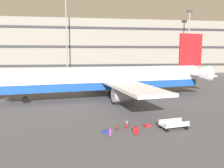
% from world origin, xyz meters
% --- Properties ---
extents(ground_plane, '(600.00, 600.00, 0.00)m').
position_xyz_m(ground_plane, '(0.00, 0.00, 0.00)').
color(ground_plane, '#4C4C51').
extents(terminal_structure, '(156.34, 21.81, 18.33)m').
position_xyz_m(terminal_structure, '(0.00, 52.68, 9.17)').
color(terminal_structure, gray).
rests_on(terminal_structure, ground_plane).
extents(airliner, '(37.57, 30.51, 10.35)m').
position_xyz_m(airliner, '(6.10, 0.05, 2.95)').
color(airliner, silver).
rests_on(airliner, ground_plane).
extents(light_mast_left, '(1.80, 0.50, 25.36)m').
position_xyz_m(light_mast_left, '(-1.42, 36.69, 14.42)').
color(light_mast_left, gray).
rests_on(light_mast_left, ground_plane).
extents(light_mast_center_left, '(1.80, 0.50, 20.77)m').
position_xyz_m(light_mast_center_left, '(37.76, 36.69, 12.06)').
color(light_mast_center_left, gray).
rests_on(light_mast_center_left, ground_plane).
extents(suitcase_red, '(0.23, 0.38, 0.83)m').
position_xyz_m(suitcase_red, '(3.72, -17.05, 0.39)').
color(suitcase_red, '#72388C').
rests_on(suitcase_red, ground_plane).
extents(suitcase_laid_flat, '(0.72, 0.57, 0.20)m').
position_xyz_m(suitcase_laid_flat, '(7.69, -15.05, 0.10)').
color(suitcase_laid_flat, '#B21E23').
rests_on(suitcase_laid_flat, ground_plane).
extents(suitcase_large, '(0.76, 0.67, 0.21)m').
position_xyz_m(suitcase_large, '(3.46, -16.19, 0.11)').
color(suitcase_large, navy).
rests_on(suitcase_large, ground_plane).
extents(suitcase_small, '(0.48, 0.51, 0.85)m').
position_xyz_m(suitcase_small, '(6.03, -17.03, 0.36)').
color(suitcase_small, '#B21E23').
rests_on(suitcase_small, ground_plane).
extents(backpack_scuffed, '(0.36, 0.31, 0.50)m').
position_xyz_m(backpack_scuffed, '(5.56, -15.22, 0.22)').
color(backpack_scuffed, maroon).
rests_on(backpack_scuffed, ground_plane).
extents(backpack_black, '(0.39, 0.39, 0.49)m').
position_xyz_m(backpack_black, '(4.57, -15.58, 0.21)').
color(backpack_black, '#592619').
rests_on(backpack_black, ground_plane).
extents(backpack_navy, '(0.38, 0.35, 0.54)m').
position_xyz_m(backpack_navy, '(5.82, -14.42, 0.24)').
color(backpack_navy, gray).
rests_on(backpack_navy, ground_plane).
extents(baggage_cart, '(3.37, 1.69, 0.82)m').
position_xyz_m(baggage_cart, '(9.89, -16.13, 0.43)').
color(baggage_cart, '#B7B7BC').
rests_on(baggage_cart, ground_plane).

